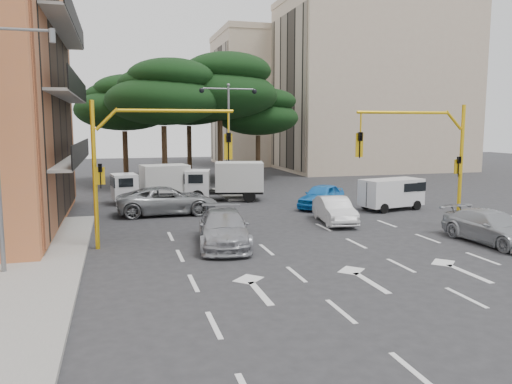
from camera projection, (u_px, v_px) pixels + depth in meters
ground at (312, 247)px, 20.75m from camera, size 120.00×120.00×0.00m
median_strip at (229, 194)px, 36.02m from camera, size 1.40×6.00×0.15m
apartment_beige_near at (373, 86)px, 55.36m from camera, size 20.20×12.15×18.70m
apartment_beige_far at (279, 99)px, 65.09m from camera, size 16.20×12.15×16.70m
pine_left_near at (164, 92)px, 39.65m from camera, size 9.15×9.15×10.23m
pine_center at (220, 87)px, 42.80m from camera, size 9.98×9.98×11.16m
pine_left_far at (124, 103)px, 42.77m from camera, size 8.32×8.32×9.30m
pine_right at (259, 112)px, 46.05m from camera, size 7.49×7.49×8.37m
pine_back at (189, 97)px, 47.13m from camera, size 9.15×9.15×10.23m
signal_mast_right at (430, 149)px, 23.95m from camera, size 5.79×0.37×6.00m
signal_mast_left at (140, 153)px, 20.33m from camera, size 5.79×0.37×6.00m
street_lamp_left at (2, 134)px, 16.17m from camera, size 2.08×0.20×8.00m
street_lamp_center at (229, 119)px, 35.31m from camera, size 4.16×0.36×7.77m
car_white_hatch at (334, 210)px, 25.67m from camera, size 2.00×4.23×1.34m
car_blue_compact at (322, 196)px, 30.37m from camera, size 4.23×4.20×1.45m
car_silver_wagon at (224, 228)px, 20.85m from camera, size 2.80×5.32×1.47m
car_silver_cross_a at (167, 201)px, 28.18m from camera, size 5.64×2.61×1.57m
car_silver_parked at (492, 227)px, 21.25m from camera, size 2.27×4.91×1.39m
van_white at (391, 194)px, 29.67m from camera, size 4.03×2.43×1.88m
box_truck_a at (151, 184)px, 32.46m from camera, size 5.18×2.76×2.43m
box_truck_b at (225, 181)px, 33.27m from camera, size 5.59×3.31×2.57m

